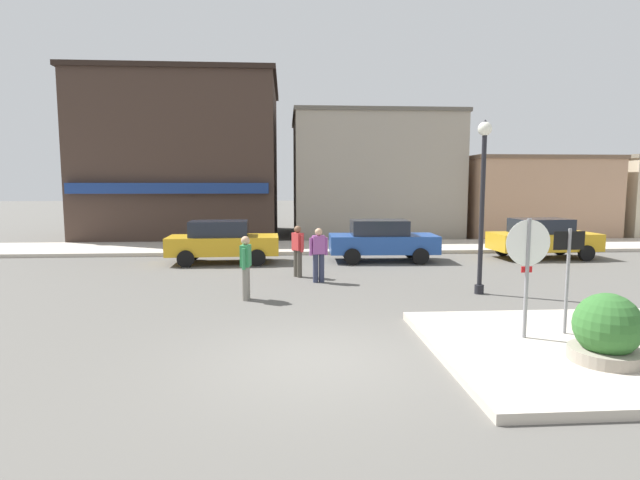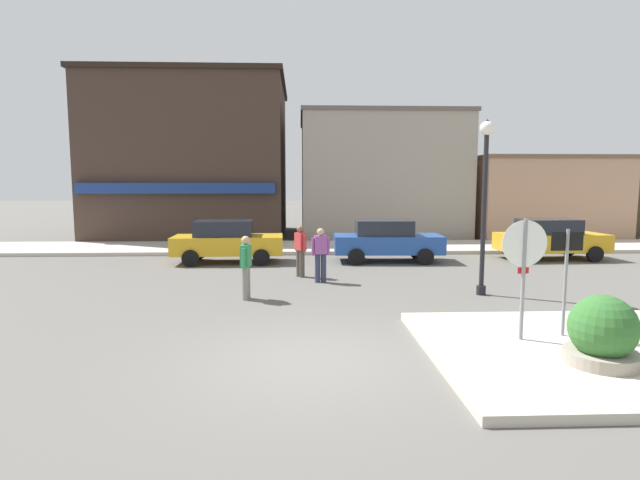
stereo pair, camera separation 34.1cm
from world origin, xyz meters
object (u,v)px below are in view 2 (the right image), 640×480
at_px(stop_sign, 524,263).
at_px(lamp_post, 485,182).
at_px(planter, 602,338).
at_px(parked_car_nearest, 227,241).
at_px(one_way_sign, 566,272).
at_px(pedestrian_crossing_far, 321,253).
at_px(parked_car_second, 387,240).
at_px(parked_car_third, 550,238).
at_px(pedestrian_kerb_side, 246,265).
at_px(pedestrian_crossing_near, 300,249).

xyz_separation_m(stop_sign, lamp_post, (0.84, 4.22, 1.44)).
bearing_deg(planter, parked_car_nearest, 123.13).
height_order(one_way_sign, pedestrian_crossing_far, one_way_sign).
xyz_separation_m(parked_car_second, parked_car_third, (6.41, 0.28, 0.00)).
bearing_deg(lamp_post, parked_car_nearest, 142.53).
xyz_separation_m(parked_car_nearest, parked_car_second, (5.94, 0.03, 0.00)).
xyz_separation_m(one_way_sign, lamp_post, (-0.03, 4.03, 1.63)).
bearing_deg(parked_car_second, one_way_sign, -81.07).
height_order(planter, pedestrian_kerb_side, pedestrian_kerb_side).
height_order(parked_car_second, pedestrian_crossing_near, pedestrian_crossing_near).
xyz_separation_m(one_way_sign, parked_car_second, (-1.54, 9.77, -0.52)).
bearing_deg(lamp_post, planter, -91.51).
distance_m(stop_sign, pedestrian_crossing_near, 8.01).
bearing_deg(pedestrian_kerb_side, stop_sign, -36.80).
height_order(pedestrian_crossing_near, pedestrian_kerb_side, same).
bearing_deg(parked_car_nearest, pedestrian_crossing_near, -47.73).
xyz_separation_m(parked_car_third, pedestrian_crossing_far, (-9.05, -4.19, 0.06)).
distance_m(parked_car_nearest, pedestrian_kerb_side, 6.12).
bearing_deg(pedestrian_crossing_far, parked_car_nearest, 130.38).
relative_size(parked_car_nearest, pedestrian_crossing_near, 2.52).
relative_size(stop_sign, one_way_sign, 1.10).
bearing_deg(parked_car_third, planter, -113.68).
bearing_deg(pedestrian_crossing_near, pedestrian_kerb_side, -114.49).
xyz_separation_m(lamp_post, pedestrian_crossing_far, (-4.15, 1.84, -2.09)).
xyz_separation_m(pedestrian_crossing_near, pedestrian_kerb_side, (-1.37, -3.01, 0.00)).
bearing_deg(parked_car_second, parked_car_third, 2.50).
xyz_separation_m(lamp_post, pedestrian_crossing_near, (-4.75, 2.74, -2.09)).
bearing_deg(parked_car_nearest, stop_sign, -56.35).
bearing_deg(parked_car_third, pedestrian_crossing_near, -161.22).
relative_size(one_way_sign, parked_car_nearest, 0.52).
relative_size(one_way_sign, parked_car_third, 0.52).
xyz_separation_m(pedestrian_crossing_far, pedestrian_kerb_side, (-1.97, -2.11, 0.00)).
bearing_deg(parked_car_nearest, one_way_sign, -52.51).
xyz_separation_m(parked_car_third, pedestrian_kerb_side, (-11.02, -6.29, 0.06)).
height_order(planter, parked_car_nearest, parked_car_nearest).
distance_m(parked_car_second, pedestrian_crossing_near, 4.42).
distance_m(lamp_post, pedestrian_crossing_near, 5.87).
distance_m(planter, parked_car_nearest, 13.36).
height_order(lamp_post, parked_car_nearest, lamp_post).
relative_size(parked_car_third, pedestrian_kerb_side, 2.53).
xyz_separation_m(stop_sign, pedestrian_crossing_near, (-3.91, 6.96, -0.65)).
bearing_deg(planter, pedestrian_kerb_side, 138.92).
distance_m(pedestrian_crossing_near, pedestrian_crossing_far, 1.08).
xyz_separation_m(lamp_post, pedestrian_kerb_side, (-6.12, -0.27, -2.09)).
relative_size(parked_car_second, pedestrian_crossing_far, 2.52).
xyz_separation_m(planter, pedestrian_crossing_near, (-4.60, 8.22, 0.31)).
distance_m(parked_car_nearest, parked_car_second, 5.94).
distance_m(stop_sign, parked_car_nearest, 11.95).
distance_m(parked_car_third, pedestrian_kerb_side, 12.69).
height_order(parked_car_nearest, parked_car_second, same).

